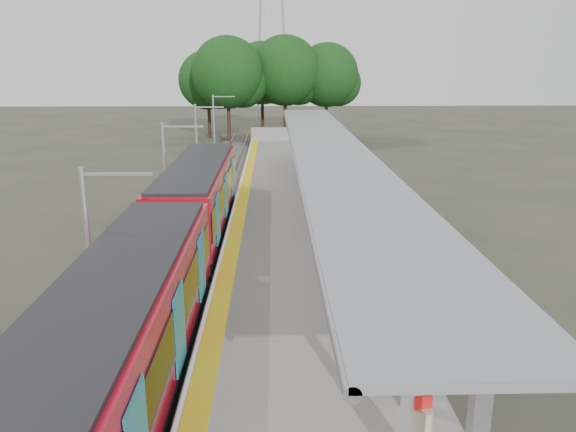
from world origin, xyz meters
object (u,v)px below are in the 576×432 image
Objects in this scene: bench_far at (309,169)px; info_pillar_far at (319,218)px; bench_mid at (335,185)px; litter_bin at (331,225)px; train at (173,240)px.

info_pillar_far reaches higher than bench_far.
bench_mid is 8.18m from litter_bin.
train is 28.08× the size of litter_bin.
bench_mid is at bearing -85.25° from bench_far.
bench_mid is (7.12, 11.77, -0.55)m from train.
litter_bin reaches higher than bench_mid.
train is 18.98× the size of bench_mid.
bench_mid is at bearing 62.59° from info_pillar_far.
litter_bin is at bearing -105.12° from bench_mid.
bench_far is at bearing 90.70° from litter_bin.
train reaches higher than info_pillar_far.
bench_mid is 4.71m from bench_far.
bench_far is (5.94, 16.33, -0.48)m from train.
bench_mid is 0.83× the size of info_pillar_far.
litter_bin is (0.49, -0.30, -0.26)m from info_pillar_far.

